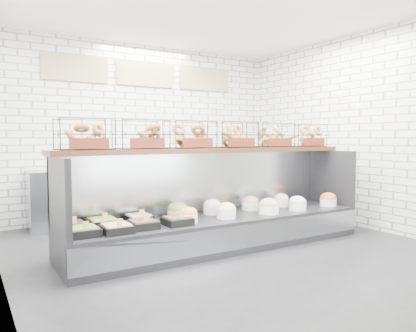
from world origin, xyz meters
TOP-DOWN VIEW (x-y plane):
  - ground at (0.00, 0.00)m, footprint 5.50×5.50m
  - room_shell at (0.00, 0.60)m, footprint 5.02×5.51m
  - display_case at (-0.02, 0.34)m, footprint 4.00×0.90m
  - bagel_shelf at (-0.00, 0.52)m, footprint 4.10×0.50m
  - prep_counter at (-0.00, 2.43)m, footprint 4.00×0.60m

SIDE VIEW (x-z plane):
  - ground at x=0.00m, z-range 0.00..0.00m
  - display_case at x=-0.02m, z-range -0.27..0.93m
  - prep_counter at x=0.00m, z-range -0.13..1.07m
  - bagel_shelf at x=0.00m, z-range 1.19..1.59m
  - room_shell at x=0.00m, z-range 0.55..3.56m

